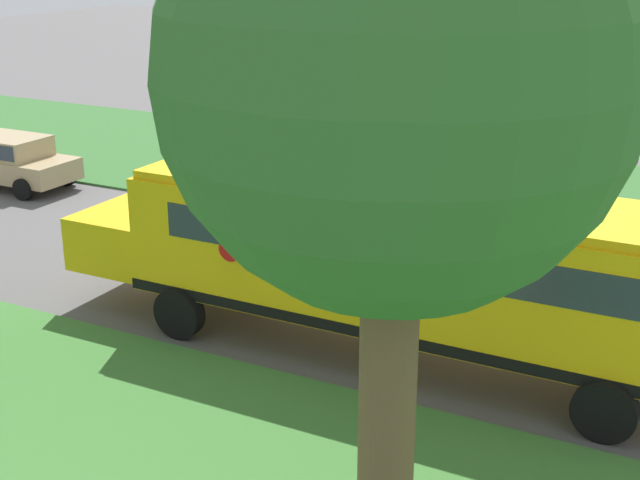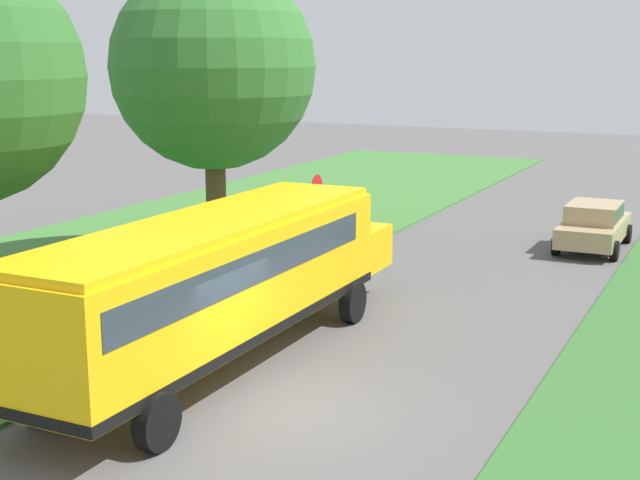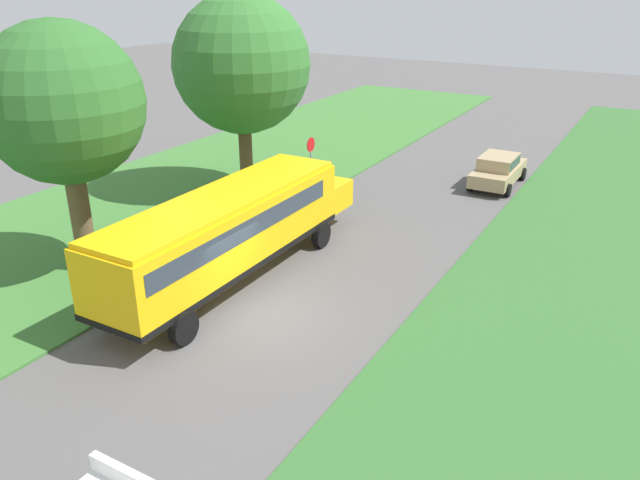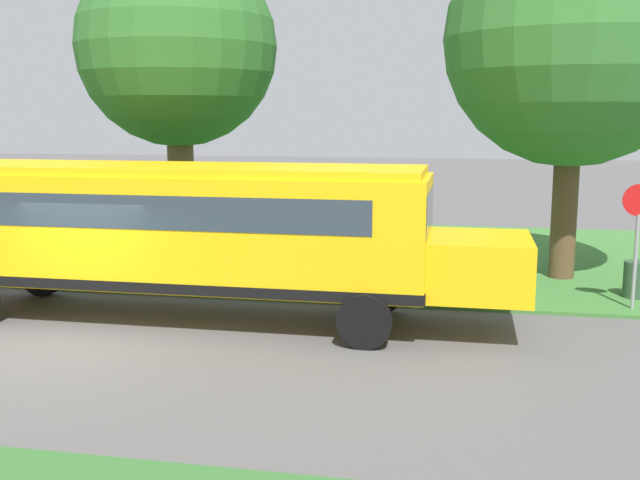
% 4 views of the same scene
% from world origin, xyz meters
% --- Properties ---
extents(ground_plane, '(120.00, 120.00, 0.00)m').
position_xyz_m(ground_plane, '(0.00, 0.00, 0.00)').
color(ground_plane, '#565454').
extents(grass_far_side, '(10.00, 80.00, 0.07)m').
position_xyz_m(grass_far_side, '(9.00, 0.00, 0.04)').
color(grass_far_side, '#33662D').
rests_on(grass_far_side, ground).
extents(school_bus, '(2.85, 12.42, 3.16)m').
position_xyz_m(school_bus, '(-2.29, 1.53, 1.92)').
color(school_bus, yellow).
rests_on(school_bus, ground).
extents(car_tan_nearest, '(2.02, 4.40, 1.56)m').
position_xyz_m(car_tan_nearest, '(2.80, 16.37, 0.88)').
color(car_tan_nearest, tan).
rests_on(car_tan_nearest, ground).
extents(oak_tree_beside_bus, '(5.25, 5.25, 8.55)m').
position_xyz_m(oak_tree_beside_bus, '(-7.18, -0.37, 5.87)').
color(oak_tree_beside_bus, brown).
rests_on(oak_tree_beside_bus, ground).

